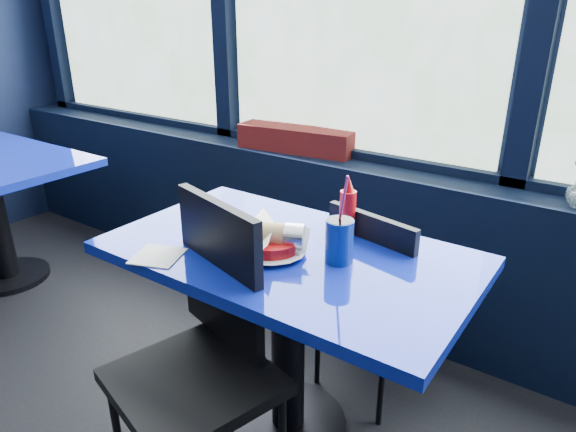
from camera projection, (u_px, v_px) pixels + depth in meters
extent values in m
plane|color=black|center=(360.00, 3.00, 2.31)|extent=(5.00, 0.00, 5.00)
cube|color=black|center=(337.00, 235.00, 2.63)|extent=(5.00, 0.26, 0.80)
cube|color=black|center=(348.00, 154.00, 2.54)|extent=(4.80, 0.08, 0.06)
cylinder|color=black|center=(288.00, 422.00, 1.96)|extent=(0.44, 0.44, 0.03)
cylinder|color=black|center=(288.00, 352.00, 1.83)|extent=(0.12, 0.12, 0.68)
cube|color=#0E1F9B|center=(288.00, 255.00, 1.69)|extent=(1.20, 0.70, 0.04)
cylinder|color=black|center=(10.00, 276.00, 3.02)|extent=(0.44, 0.44, 0.03)
cube|color=black|center=(194.00, 382.00, 1.51)|extent=(0.53, 0.53, 0.04)
cube|color=black|center=(220.00, 273.00, 1.59)|extent=(0.41, 0.14, 0.47)
cylinder|color=black|center=(218.00, 386.00, 1.84)|extent=(0.02, 0.02, 0.44)
cube|color=black|center=(377.00, 300.00, 2.03)|extent=(0.45, 0.45, 0.04)
cube|color=black|center=(369.00, 270.00, 1.79)|extent=(0.36, 0.10, 0.42)
cylinder|color=black|center=(430.00, 346.00, 2.11)|extent=(0.02, 0.02, 0.39)
cylinder|color=black|center=(382.00, 383.00, 1.90)|extent=(0.02, 0.02, 0.39)
cylinder|color=black|center=(367.00, 314.00, 2.33)|extent=(0.02, 0.02, 0.39)
cylinder|color=black|center=(318.00, 344.00, 2.12)|extent=(0.02, 0.02, 0.39)
cube|color=maroon|center=(296.00, 139.00, 2.60)|extent=(0.62, 0.23, 0.12)
cylinder|color=#1E5919|center=(576.00, 186.00, 1.89)|extent=(0.01, 0.01, 0.15)
cylinder|color=#AD0B0D|center=(261.00, 243.00, 1.66)|extent=(0.27, 0.27, 0.05)
cylinder|color=white|center=(261.00, 246.00, 1.67)|extent=(0.26, 0.26, 0.00)
cylinder|color=white|center=(295.00, 237.00, 1.62)|extent=(0.09, 0.10, 0.09)
sphere|color=#59321E|center=(255.00, 233.00, 1.64)|extent=(0.06, 0.06, 0.06)
cylinder|color=#AE2212|center=(254.00, 225.00, 1.65)|extent=(0.06, 0.06, 0.01)
cylinder|color=#AD0B0D|center=(347.00, 213.00, 1.76)|extent=(0.06, 0.06, 0.16)
cone|color=#AD0B0D|center=(349.00, 184.00, 1.72)|extent=(0.04, 0.04, 0.05)
cylinder|color=navy|center=(339.00, 241.00, 1.58)|extent=(0.09, 0.09, 0.14)
cylinder|color=black|center=(340.00, 221.00, 1.55)|extent=(0.08, 0.08, 0.01)
cylinder|color=#E5306F|center=(343.00, 203.00, 1.52)|extent=(0.06, 0.05, 0.19)
cube|color=white|center=(158.00, 256.00, 1.63)|extent=(0.19, 0.19, 0.00)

